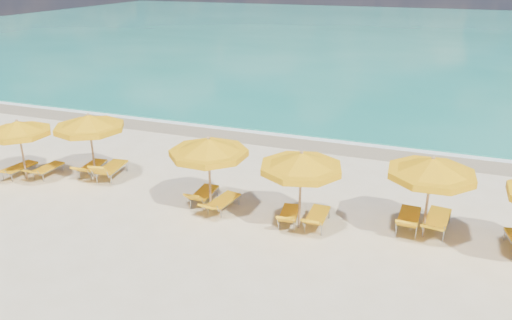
% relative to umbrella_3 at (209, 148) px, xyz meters
% --- Properties ---
extents(ground_plane, '(120.00, 120.00, 0.00)m').
position_rel_umbrella_3_xyz_m(ground_plane, '(0.88, 0.43, -2.20)').
color(ground_plane, beige).
extents(ocean, '(120.00, 80.00, 0.30)m').
position_rel_umbrella_3_xyz_m(ocean, '(0.88, 48.43, -2.20)').
color(ocean, '#167F6C').
rests_on(ocean, ground).
extents(wet_sand_band, '(120.00, 2.60, 0.01)m').
position_rel_umbrella_3_xyz_m(wet_sand_band, '(0.88, 7.83, -2.20)').
color(wet_sand_band, tan).
rests_on(wet_sand_band, ground).
extents(foam_line, '(120.00, 1.20, 0.03)m').
position_rel_umbrella_3_xyz_m(foam_line, '(0.88, 8.63, -2.20)').
color(foam_line, white).
rests_on(foam_line, ground).
extents(whitecap_near, '(14.00, 0.36, 0.05)m').
position_rel_umbrella_3_xyz_m(whitecap_near, '(-5.12, 17.43, -2.20)').
color(whitecap_near, white).
rests_on(whitecap_near, ground).
extents(whitecap_far, '(18.00, 0.30, 0.05)m').
position_rel_umbrella_3_xyz_m(whitecap_far, '(8.88, 24.43, -2.20)').
color(whitecap_far, white).
rests_on(whitecap_far, ground).
extents(umbrella_1, '(3.00, 3.00, 2.37)m').
position_rel_umbrella_3_xyz_m(umbrella_1, '(-7.62, -0.10, -0.18)').
color(umbrella_1, tan).
rests_on(umbrella_1, ground).
extents(umbrella_2, '(2.87, 2.87, 2.58)m').
position_rel_umbrella_3_xyz_m(umbrella_2, '(-5.20, 0.86, 0.00)').
color(umbrella_2, tan).
rests_on(umbrella_2, ground).
extents(umbrella_3, '(3.28, 3.28, 2.58)m').
position_rel_umbrella_3_xyz_m(umbrella_3, '(0.00, 0.00, 0.00)').
color(umbrella_3, tan).
rests_on(umbrella_3, ground).
extents(umbrella_4, '(2.82, 2.82, 2.54)m').
position_rel_umbrella_3_xyz_m(umbrella_4, '(3.05, -0.12, -0.03)').
color(umbrella_4, tan).
rests_on(umbrella_4, ground).
extents(umbrella_5, '(3.24, 3.24, 2.58)m').
position_rel_umbrella_3_xyz_m(umbrella_5, '(6.66, 0.65, -0.00)').
color(umbrella_5, tan).
rests_on(umbrella_5, ground).
extents(lounger_1_left, '(0.76, 1.81, 0.67)m').
position_rel_umbrella_3_xyz_m(lounger_1_left, '(-8.14, 0.07, -1.99)').
color(lounger_1_left, '#A5A8AD').
rests_on(lounger_1_left, ground).
extents(lounger_1_right, '(0.60, 1.67, 0.61)m').
position_rel_umbrella_3_xyz_m(lounger_1_right, '(-7.10, 0.46, -2.00)').
color(lounger_1_right, '#A5A8AD').
rests_on(lounger_1_right, ground).
extents(lounger_2_left, '(0.76, 1.77, 0.70)m').
position_rel_umbrella_3_xyz_m(lounger_2_left, '(-5.59, 1.18, -1.99)').
color(lounger_2_left, '#A5A8AD').
rests_on(lounger_2_left, ground).
extents(lounger_2_right, '(0.90, 1.98, 0.92)m').
position_rel_umbrella_3_xyz_m(lounger_2_right, '(-4.69, 1.17, -1.96)').
color(lounger_2_right, '#A5A8AD').
rests_on(lounger_2_right, ground).
extents(lounger_3_left, '(0.63, 1.73, 0.76)m').
position_rel_umbrella_3_xyz_m(lounger_3_left, '(-0.46, 0.44, -1.99)').
color(lounger_3_left, '#A5A8AD').
rests_on(lounger_3_left, ground).
extents(lounger_3_right, '(0.83, 1.80, 0.63)m').
position_rel_umbrella_3_xyz_m(lounger_3_right, '(0.37, 0.17, -2.00)').
color(lounger_3_right, '#A5A8AD').
rests_on(lounger_3_right, ground).
extents(lounger_4_left, '(0.75, 1.66, 0.71)m').
position_rel_umbrella_3_xyz_m(lounger_4_left, '(2.67, 0.05, -2.00)').
color(lounger_4_left, '#A5A8AD').
rests_on(lounger_4_left, ground).
extents(lounger_4_right, '(0.61, 1.75, 0.73)m').
position_rel_umbrella_3_xyz_m(lounger_4_right, '(3.54, 0.19, -1.99)').
color(lounger_4_right, '#A5A8AD').
rests_on(lounger_4_right, ground).
extents(lounger_5_left, '(0.69, 1.91, 0.81)m').
position_rel_umbrella_3_xyz_m(lounger_5_left, '(6.20, 1.00, -1.97)').
color(lounger_5_left, '#A5A8AD').
rests_on(lounger_5_left, ground).
extents(lounger_5_right, '(0.89, 2.07, 0.73)m').
position_rel_umbrella_3_xyz_m(lounger_5_right, '(7.02, 1.18, -1.96)').
color(lounger_5_right, '#A5A8AD').
rests_on(lounger_5_right, ground).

